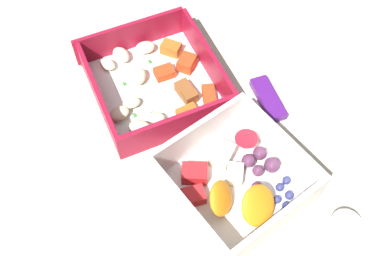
{
  "coord_description": "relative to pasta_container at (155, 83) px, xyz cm",
  "views": [
    {
      "loc": [
        26.3,
        -14.68,
        53.02
      ],
      "look_at": [
        -0.69,
        0.4,
        4.0
      ],
      "focal_mm": 43.33,
      "sensor_mm": 36.0,
      "label": 1
    }
  ],
  "objects": [
    {
      "name": "table_surface",
      "position": [
        9.62,
        0.27,
        -2.56
      ],
      "size": [
        80.0,
        80.0,
        2.0
      ],
      "primitive_type": "cube",
      "color": "beige",
      "rests_on": "ground"
    },
    {
      "name": "pasta_container",
      "position": [
        0.0,
        0.0,
        0.0
      ],
      "size": [
        18.73,
        17.66,
        5.08
      ],
      "rotation": [
        0.0,
        0.0,
        -0.09
      ],
      "color": "white",
      "rests_on": "table_surface"
    },
    {
      "name": "fruit_bowl",
      "position": [
        17.77,
        1.57,
        0.44
      ],
      "size": [
        16.55,
        16.5,
        5.84
      ],
      "rotation": [
        0.0,
        0.0,
        0.15
      ],
      "color": "white",
      "rests_on": "table_surface"
    },
    {
      "name": "candy_bar",
      "position": [
        9.08,
        12.25,
        -0.96
      ],
      "size": [
        7.31,
        3.57,
        1.2
      ],
      "primitive_type": "cube",
      "rotation": [
        0.0,
        0.0,
        -0.17
      ],
      "color": "#51197A",
      "rests_on": "table_surface"
    },
    {
      "name": "paper_cup_liner",
      "position": [
        28.24,
        9.64,
        -0.63
      ],
      "size": [
        3.54,
        3.54,
        1.85
      ],
      "primitive_type": "cylinder",
      "color": "white",
      "rests_on": "table_surface"
    }
  ]
}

